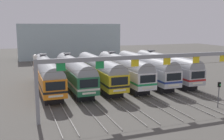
{
  "coord_description": "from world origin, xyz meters",
  "views": [
    {
      "loc": [
        -14.05,
        -39.04,
        9.66
      ],
      "look_at": [
        -0.13,
        -1.0,
        2.73
      ],
      "focal_mm": 41.62,
      "sensor_mm": 36.0,
      "label": 1
    }
  ],
  "objects_px": {
    "commuter_train_silver": "(144,67)",
    "yard_signal_mast": "(219,90)",
    "catenary_gantry": "(151,65)",
    "commuter_train_green": "(74,71)",
    "commuter_train_white": "(122,69)",
    "commuter_train_orange": "(47,73)",
    "commuter_train_yellow": "(99,70)",
    "commuter_train_stainless": "(165,66)"
  },
  "relations": [
    {
      "from": "commuter_train_silver",
      "to": "yard_signal_mast",
      "type": "bearing_deg",
      "value": -82.52
    },
    {
      "from": "commuter_train_silver",
      "to": "catenary_gantry",
      "type": "xyz_separation_m",
      "value": [
        -6.06,
        -13.49,
        2.66
      ]
    },
    {
      "from": "commuter_train_green",
      "to": "commuter_train_white",
      "type": "bearing_deg",
      "value": 0.0
    },
    {
      "from": "commuter_train_white",
      "to": "catenary_gantry",
      "type": "height_order",
      "value": "catenary_gantry"
    },
    {
      "from": "catenary_gantry",
      "to": "commuter_train_orange",
      "type": "bearing_deg",
      "value": 126.81
    },
    {
      "from": "commuter_train_white",
      "to": "yard_signal_mast",
      "type": "height_order",
      "value": "commuter_train_white"
    },
    {
      "from": "commuter_train_yellow",
      "to": "commuter_train_silver",
      "type": "height_order",
      "value": "same"
    },
    {
      "from": "commuter_train_white",
      "to": "commuter_train_stainless",
      "type": "height_order",
      "value": "same"
    },
    {
      "from": "commuter_train_yellow",
      "to": "commuter_train_silver",
      "type": "xyz_separation_m",
      "value": [
        8.08,
        0.0,
        0.0
      ]
    },
    {
      "from": "commuter_train_yellow",
      "to": "commuter_train_white",
      "type": "relative_size",
      "value": 1.0
    },
    {
      "from": "commuter_train_silver",
      "to": "commuter_train_stainless",
      "type": "distance_m",
      "value": 4.04
    },
    {
      "from": "commuter_train_green",
      "to": "commuter_train_yellow",
      "type": "height_order",
      "value": "commuter_train_green"
    },
    {
      "from": "commuter_train_green",
      "to": "catenary_gantry",
      "type": "distance_m",
      "value": 15.03
    },
    {
      "from": "commuter_train_silver",
      "to": "commuter_train_stainless",
      "type": "height_order",
      "value": "commuter_train_stainless"
    },
    {
      "from": "commuter_train_yellow",
      "to": "yard_signal_mast",
      "type": "bearing_deg",
      "value": -56.72
    },
    {
      "from": "yard_signal_mast",
      "to": "commuter_train_yellow",
      "type": "bearing_deg",
      "value": 123.28
    },
    {
      "from": "commuter_train_silver",
      "to": "catenary_gantry",
      "type": "height_order",
      "value": "catenary_gantry"
    },
    {
      "from": "commuter_train_orange",
      "to": "commuter_train_stainless",
      "type": "height_order",
      "value": "same"
    },
    {
      "from": "commuter_train_orange",
      "to": "commuter_train_green",
      "type": "relative_size",
      "value": 1.0
    },
    {
      "from": "commuter_train_green",
      "to": "commuter_train_silver",
      "type": "height_order",
      "value": "commuter_train_green"
    },
    {
      "from": "commuter_train_stainless",
      "to": "catenary_gantry",
      "type": "distance_m",
      "value": 17.07
    },
    {
      "from": "commuter_train_orange",
      "to": "catenary_gantry",
      "type": "bearing_deg",
      "value": -53.19
    },
    {
      "from": "commuter_train_green",
      "to": "commuter_train_white",
      "type": "xyz_separation_m",
      "value": [
        8.08,
        0.0,
        0.0
      ]
    },
    {
      "from": "commuter_train_stainless",
      "to": "yard_signal_mast",
      "type": "xyz_separation_m",
      "value": [
        -2.02,
        -15.39,
        -0.49
      ]
    },
    {
      "from": "commuter_train_stainless",
      "to": "yard_signal_mast",
      "type": "height_order",
      "value": "commuter_train_stainless"
    },
    {
      "from": "commuter_train_green",
      "to": "commuter_train_yellow",
      "type": "bearing_deg",
      "value": -0.06
    },
    {
      "from": "commuter_train_green",
      "to": "commuter_train_stainless",
      "type": "xyz_separation_m",
      "value": [
        16.17,
        0.0,
        0.0
      ]
    },
    {
      "from": "commuter_train_orange",
      "to": "commuter_train_silver",
      "type": "height_order",
      "value": "commuter_train_orange"
    },
    {
      "from": "commuter_train_green",
      "to": "commuter_train_stainless",
      "type": "distance_m",
      "value": 16.17
    },
    {
      "from": "commuter_train_stainless",
      "to": "commuter_train_green",
      "type": "bearing_deg",
      "value": 180.0
    },
    {
      "from": "commuter_train_yellow",
      "to": "catenary_gantry",
      "type": "bearing_deg",
      "value": -81.48
    },
    {
      "from": "commuter_train_stainless",
      "to": "commuter_train_orange",
      "type": "bearing_deg",
      "value": 180.0
    },
    {
      "from": "commuter_train_yellow",
      "to": "catenary_gantry",
      "type": "xyz_separation_m",
      "value": [
        2.02,
        -13.49,
        2.66
      ]
    },
    {
      "from": "commuter_train_orange",
      "to": "commuter_train_silver",
      "type": "xyz_separation_m",
      "value": [
        16.17,
        -0.0,
        -0.0
      ]
    },
    {
      "from": "commuter_train_silver",
      "to": "catenary_gantry",
      "type": "distance_m",
      "value": 15.03
    },
    {
      "from": "yard_signal_mast",
      "to": "commuter_train_green",
      "type": "bearing_deg",
      "value": 132.58
    },
    {
      "from": "commuter_train_orange",
      "to": "commuter_train_silver",
      "type": "relative_size",
      "value": 1.0
    },
    {
      "from": "commuter_train_orange",
      "to": "catenary_gantry",
      "type": "relative_size",
      "value": 0.71
    },
    {
      "from": "commuter_train_yellow",
      "to": "commuter_train_white",
      "type": "xyz_separation_m",
      "value": [
        4.04,
        0.0,
        0.0
      ]
    },
    {
      "from": "commuter_train_silver",
      "to": "yard_signal_mast",
      "type": "height_order",
      "value": "commuter_train_silver"
    },
    {
      "from": "commuter_train_yellow",
      "to": "commuter_train_silver",
      "type": "bearing_deg",
      "value": 0.0
    },
    {
      "from": "commuter_train_orange",
      "to": "catenary_gantry",
      "type": "xyz_separation_m",
      "value": [
        10.1,
        -13.5,
        2.66
      ]
    }
  ]
}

